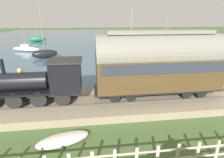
{
  "coord_description": "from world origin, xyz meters",
  "views": [
    {
      "loc": [
        -11.7,
        3.22,
        6.41
      ],
      "look_at": [
        2.09,
        1.52,
        1.43
      ],
      "focal_mm": 28.0,
      "sensor_mm": 36.0,
      "label": 1
    }
  ],
  "objects_px": {
    "sailboat_green": "(37,39)",
    "beached_dinghy": "(63,139)",
    "sailboat_brown": "(165,38)",
    "sailboat_black": "(45,54)",
    "sailboat_navy": "(131,49)",
    "passenger_coach": "(159,62)",
    "rowboat_far_out": "(203,65)",
    "sailboat_white": "(26,49)",
    "sailboat_red": "(131,44)",
    "rowboat_near_shore": "(36,83)",
    "steam_locomotive": "(46,79)",
    "rowboat_off_pier": "(145,67)"
  },
  "relations": [
    {
      "from": "sailboat_green",
      "to": "beached_dinghy",
      "type": "xyz_separation_m",
      "value": [
        -41.89,
        -12.47,
        -0.52
      ]
    },
    {
      "from": "passenger_coach",
      "to": "rowboat_far_out",
      "type": "height_order",
      "value": "passenger_coach"
    },
    {
      "from": "passenger_coach",
      "to": "sailboat_green",
      "type": "bearing_deg",
      "value": 26.43
    },
    {
      "from": "steam_locomotive",
      "to": "beached_dinghy",
      "type": "bearing_deg",
      "value": -158.64
    },
    {
      "from": "sailboat_white",
      "to": "sailboat_red",
      "type": "bearing_deg",
      "value": -65.18
    },
    {
      "from": "rowboat_near_shore",
      "to": "sailboat_white",
      "type": "bearing_deg",
      "value": 39.22
    },
    {
      "from": "rowboat_far_out",
      "to": "beached_dinghy",
      "type": "bearing_deg",
      "value": 142.57
    },
    {
      "from": "steam_locomotive",
      "to": "sailboat_green",
      "type": "bearing_deg",
      "value": 16.09
    },
    {
      "from": "sailboat_brown",
      "to": "sailboat_green",
      "type": "distance_m",
      "value": 35.02
    },
    {
      "from": "sailboat_red",
      "to": "sailboat_black",
      "type": "bearing_deg",
      "value": 104.19
    },
    {
      "from": "passenger_coach",
      "to": "sailboat_navy",
      "type": "relative_size",
      "value": 1.22
    },
    {
      "from": "sailboat_brown",
      "to": "sailboat_white",
      "type": "bearing_deg",
      "value": 134.55
    },
    {
      "from": "rowboat_off_pier",
      "to": "sailboat_green",
      "type": "bearing_deg",
      "value": 11.23
    },
    {
      "from": "sailboat_navy",
      "to": "beached_dinghy",
      "type": "bearing_deg",
      "value": 142.88
    },
    {
      "from": "rowboat_off_pier",
      "to": "beached_dinghy",
      "type": "bearing_deg",
      "value": 121.72
    },
    {
      "from": "sailboat_white",
      "to": "sailboat_brown",
      "type": "distance_m",
      "value": 35.21
    },
    {
      "from": "sailboat_white",
      "to": "sailboat_red",
      "type": "distance_m",
      "value": 21.33
    },
    {
      "from": "sailboat_green",
      "to": "rowboat_far_out",
      "type": "xyz_separation_m",
      "value": [
        -28.93,
        -28.94,
        -0.48
      ]
    },
    {
      "from": "sailboat_white",
      "to": "sailboat_black",
      "type": "relative_size",
      "value": 0.62
    },
    {
      "from": "passenger_coach",
      "to": "sailboat_navy",
      "type": "distance_m",
      "value": 20.55
    },
    {
      "from": "steam_locomotive",
      "to": "rowboat_near_shore",
      "type": "relative_size",
      "value": 2.24
    },
    {
      "from": "sailboat_green",
      "to": "rowboat_near_shore",
      "type": "xyz_separation_m",
      "value": [
        -32.84,
        -8.62,
        -0.57
      ]
    },
    {
      "from": "steam_locomotive",
      "to": "rowboat_off_pier",
      "type": "height_order",
      "value": "steam_locomotive"
    },
    {
      "from": "sailboat_black",
      "to": "sailboat_navy",
      "type": "relative_size",
      "value": 1.24
    },
    {
      "from": "sailboat_red",
      "to": "sailboat_navy",
      "type": "xyz_separation_m",
      "value": [
        -5.9,
        1.29,
        0.15
      ]
    },
    {
      "from": "sailboat_black",
      "to": "rowboat_near_shore",
      "type": "bearing_deg",
      "value": 170.54
    },
    {
      "from": "sailboat_navy",
      "to": "rowboat_near_shore",
      "type": "relative_size",
      "value": 2.75
    },
    {
      "from": "steam_locomotive",
      "to": "rowboat_near_shore",
      "type": "bearing_deg",
      "value": 24.24
    },
    {
      "from": "rowboat_near_shore",
      "to": "beached_dinghy",
      "type": "distance_m",
      "value": 9.84
    },
    {
      "from": "sailboat_white",
      "to": "sailboat_navy",
      "type": "bearing_deg",
      "value": -81.61
    },
    {
      "from": "sailboat_red",
      "to": "sailboat_black",
      "type": "relative_size",
      "value": 0.88
    },
    {
      "from": "sailboat_green",
      "to": "steam_locomotive",
      "type": "bearing_deg",
      "value": -172.68
    },
    {
      "from": "sailboat_brown",
      "to": "beached_dinghy",
      "type": "bearing_deg",
      "value": 175.64
    },
    {
      "from": "sailboat_white",
      "to": "rowboat_far_out",
      "type": "bearing_deg",
      "value": -99.38
    },
    {
      "from": "beached_dinghy",
      "to": "rowboat_near_shore",
      "type": "bearing_deg",
      "value": 23.05
    },
    {
      "from": "sailboat_red",
      "to": "sailboat_green",
      "type": "distance_m",
      "value": 25.86
    },
    {
      "from": "rowboat_off_pier",
      "to": "sailboat_brown",
      "type": "bearing_deg",
      "value": -52.84
    },
    {
      "from": "sailboat_brown",
      "to": "sailboat_green",
      "type": "bearing_deg",
      "value": 111.15
    },
    {
      "from": "sailboat_green",
      "to": "rowboat_off_pier",
      "type": "xyz_separation_m",
      "value": [
        -28.77,
        -21.08,
        -0.48
      ]
    },
    {
      "from": "sailboat_brown",
      "to": "passenger_coach",
      "type": "bearing_deg",
      "value": -178.83
    },
    {
      "from": "passenger_coach",
      "to": "sailboat_brown",
      "type": "height_order",
      "value": "sailboat_brown"
    },
    {
      "from": "passenger_coach",
      "to": "sailboat_black",
      "type": "height_order",
      "value": "sailboat_black"
    },
    {
      "from": "sailboat_green",
      "to": "sailboat_navy",
      "type": "bearing_deg",
      "value": -138.44
    },
    {
      "from": "sailboat_brown",
      "to": "beached_dinghy",
      "type": "xyz_separation_m",
      "value": [
        -39.32,
        22.45,
        -0.45
      ]
    },
    {
      "from": "sailboat_black",
      "to": "steam_locomotive",
      "type": "bearing_deg",
      "value": 175.47
    },
    {
      "from": "sailboat_green",
      "to": "sailboat_brown",
      "type": "bearing_deg",
      "value": -102.98
    },
    {
      "from": "rowboat_near_shore",
      "to": "rowboat_far_out",
      "type": "bearing_deg",
      "value": -60.26
    },
    {
      "from": "sailboat_green",
      "to": "sailboat_navy",
      "type": "xyz_separation_m",
      "value": [
        -17.91,
        -21.6,
        0.03
      ]
    },
    {
      "from": "sailboat_red",
      "to": "sailboat_navy",
      "type": "bearing_deg",
      "value": 153.47
    },
    {
      "from": "rowboat_far_out",
      "to": "sailboat_brown",
      "type": "bearing_deg",
      "value": 1.57
    }
  ]
}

